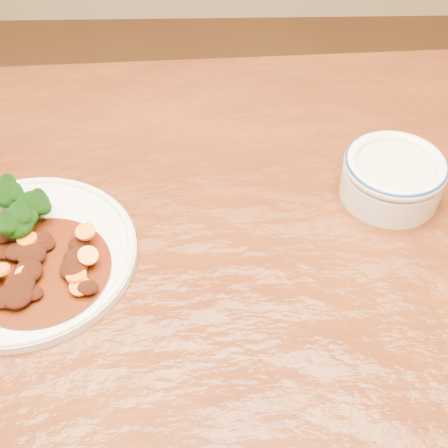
{
  "coord_description": "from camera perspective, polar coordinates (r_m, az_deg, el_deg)",
  "views": [
    {
      "loc": [
        -0.02,
        -0.48,
        1.32
      ],
      "look_at": [
        -0.01,
        0.04,
        0.77
      ],
      "focal_mm": 50.0,
      "sensor_mm": 36.0,
      "label": 1
    }
  ],
  "objects": [
    {
      "name": "dining_table",
      "position": [
        0.8,
        0.83,
        -7.17
      ],
      "size": [
        1.54,
        0.97,
        0.75
      ],
      "rotation": [
        0.0,
        0.0,
        0.05
      ],
      "color": "#592B0F",
      "rests_on": "ground"
    },
    {
      "name": "broccoli_florets",
      "position": [
        0.79,
        -19.44,
        1.21
      ],
      "size": [
        0.12,
        0.09,
        0.05
      ],
      "color": "#638F4A",
      "rests_on": "dinner_plate"
    },
    {
      "name": "dip_bowl",
      "position": [
        0.83,
        15.19,
        4.29
      ],
      "size": [
        0.13,
        0.13,
        0.06
      ],
      "rotation": [
        0.0,
        0.0,
        -0.14
      ],
      "color": "beige",
      "rests_on": "dining_table"
    },
    {
      "name": "dinner_plate",
      "position": [
        0.77,
        -17.75,
        -2.69
      ],
      "size": [
        0.26,
        0.26,
        0.02
      ],
      "rotation": [
        0.0,
        0.0,
        0.38
      ],
      "color": "white",
      "rests_on": "dining_table"
    },
    {
      "name": "mince_stew",
      "position": [
        0.74,
        -16.98,
        -3.77
      ],
      "size": [
        0.16,
        0.16,
        0.03
      ],
      "color": "#4E1F08",
      "rests_on": "dinner_plate"
    }
  ]
}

